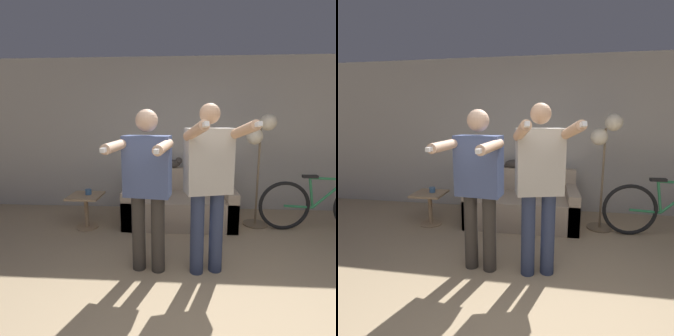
% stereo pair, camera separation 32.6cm
% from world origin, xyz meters
% --- Properties ---
extents(wall_back, '(10.00, 0.05, 2.60)m').
position_xyz_m(wall_back, '(0.00, 3.03, 1.30)').
color(wall_back, '#B7B2A8').
rests_on(wall_back, ground_plane).
extents(couch, '(1.64, 0.90, 0.79)m').
position_xyz_m(couch, '(-0.24, 2.37, 0.26)').
color(couch, tan).
rests_on(couch, ground_plane).
extents(person_left, '(0.58, 0.72, 1.67)m').
position_xyz_m(person_left, '(-0.55, 0.98, 0.97)').
color(person_left, '#38332D').
rests_on(person_left, ground_plane).
extents(person_right, '(0.62, 0.75, 1.72)m').
position_xyz_m(person_right, '(0.06, 0.98, 1.00)').
color(person_right, '#2D3856').
rests_on(person_right, ground_plane).
extents(cat, '(0.46, 0.12, 0.17)m').
position_xyz_m(cat, '(-0.38, 2.72, 0.87)').
color(cat, '#3D3833').
rests_on(cat, couch).
extents(floor_lamp, '(0.42, 0.36, 1.65)m').
position_xyz_m(floor_lamp, '(0.91, 2.29, 1.28)').
color(floor_lamp, '#756047').
rests_on(floor_lamp, ground_plane).
extents(side_table, '(0.45, 0.45, 0.50)m').
position_xyz_m(side_table, '(-1.60, 2.04, 0.36)').
color(side_table, '#A38460').
rests_on(side_table, ground_plane).
extents(cup, '(0.09, 0.09, 0.08)m').
position_xyz_m(cup, '(-1.57, 2.07, 0.54)').
color(cup, '#3D6693').
rests_on(cup, side_table).
extents(bicycle, '(1.76, 0.07, 0.81)m').
position_xyz_m(bicycle, '(1.77, 2.13, 0.37)').
color(bicycle, black).
rests_on(bicycle, ground_plane).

